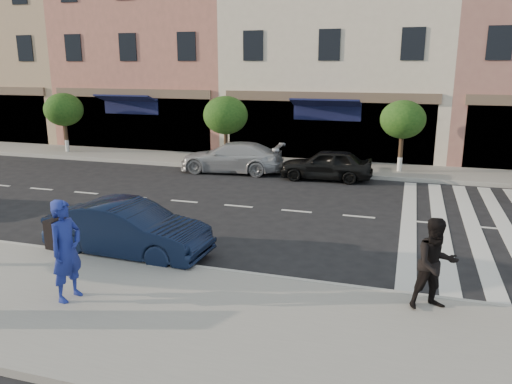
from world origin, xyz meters
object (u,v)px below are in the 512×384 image
(photographer, at_px, (66,250))
(car_far_left, at_px, (232,157))
(car_far_mid, at_px, (326,164))
(walker, at_px, (436,264))
(car_near_mid, at_px, (128,229))

(photographer, height_order, car_far_left, photographer)
(photographer, height_order, car_far_mid, photographer)
(walker, relative_size, car_far_left, 0.39)
(walker, height_order, car_far_left, walker)
(walker, distance_m, car_far_left, 13.74)
(walker, distance_m, car_near_mid, 7.19)
(car_near_mid, bearing_deg, car_far_left, 7.85)
(car_near_mid, height_order, car_far_mid, car_near_mid)
(car_far_mid, bearing_deg, walker, 17.02)
(car_near_mid, distance_m, car_far_left, 10.15)
(photographer, bearing_deg, car_far_left, 13.39)
(car_near_mid, relative_size, car_far_left, 0.90)
(walker, bearing_deg, car_far_left, 100.10)
(car_near_mid, distance_m, car_far_mid, 10.38)
(photographer, distance_m, car_far_mid, 12.91)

